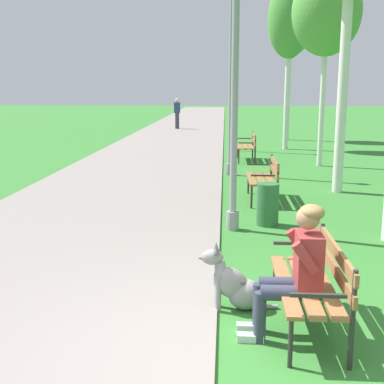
% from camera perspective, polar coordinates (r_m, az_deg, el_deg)
% --- Properties ---
extents(ground_plane, '(120.00, 120.00, 0.00)m').
position_cam_1_polar(ground_plane, '(4.51, 6.46, -18.35)').
color(ground_plane, '#33752D').
extents(paved_path, '(4.38, 60.00, 0.04)m').
position_cam_1_polar(paved_path, '(28.08, -0.95, 7.04)').
color(paved_path, gray).
rests_on(paved_path, ground).
extents(park_bench_near, '(0.55, 1.50, 0.85)m').
position_cam_1_polar(park_bench_near, '(4.94, 13.51, -9.28)').
color(park_bench_near, olive).
rests_on(park_bench_near, ground).
extents(park_bench_mid, '(0.55, 1.50, 0.85)m').
position_cam_1_polar(park_bench_mid, '(10.34, 8.13, 1.82)').
color(park_bench_mid, olive).
rests_on(park_bench_mid, ground).
extents(park_bench_far, '(0.55, 1.50, 0.85)m').
position_cam_1_polar(park_bench_far, '(15.95, 6.25, 5.28)').
color(park_bench_far, olive).
rests_on(park_bench_far, ground).
extents(person_seated_on_near_bench, '(0.74, 0.49, 1.25)m').
position_cam_1_polar(person_seated_on_near_bench, '(4.69, 11.44, -8.13)').
color(person_seated_on_near_bench, '#33384C').
rests_on(person_seated_on_near_bench, ground).
extents(dog_grey, '(0.83, 0.30, 0.71)m').
position_cam_1_polar(dog_grey, '(5.34, 4.82, -10.28)').
color(dog_grey, gray).
rests_on(dog_grey, ground).
extents(lamp_post_near, '(0.24, 0.24, 4.26)m').
position_cam_1_polar(lamp_post_near, '(7.98, 4.77, 11.24)').
color(lamp_post_near, gray).
rests_on(lamp_post_near, ground).
extents(lamp_post_mid, '(0.24, 0.24, 4.71)m').
position_cam_1_polar(lamp_post_mid, '(13.20, 4.35, 12.37)').
color(lamp_post_mid, gray).
rests_on(lamp_post_mid, ground).
extents(lamp_post_far, '(0.24, 0.24, 4.40)m').
position_cam_1_polar(lamp_post_far, '(18.46, 4.46, 11.65)').
color(lamp_post_far, gray).
rests_on(lamp_post_far, ground).
extents(birch_tree_fourth, '(1.91, 1.70, 5.46)m').
position_cam_1_polar(birch_tree_fourth, '(15.34, 14.73, 18.72)').
color(birch_tree_fourth, silver).
rests_on(birch_tree_fourth, ground).
extents(birch_tree_fifth, '(1.52, 1.42, 6.03)m').
position_cam_1_polar(birch_tree_fifth, '(19.32, 10.80, 18.31)').
color(birch_tree_fifth, silver).
rests_on(birch_tree_fifth, ground).
extents(birch_tree_sixth, '(1.80, 1.63, 5.71)m').
position_cam_1_polar(birch_tree_sixth, '(22.74, 10.86, 17.20)').
color(birch_tree_sixth, silver).
rests_on(birch_tree_sixth, ground).
extents(litter_bin, '(0.36, 0.36, 0.70)m').
position_cam_1_polar(litter_bin, '(8.53, 8.42, -1.37)').
color(litter_bin, '#2D6638').
rests_on(litter_bin, ground).
extents(pedestrian_distant, '(0.32, 0.22, 1.65)m').
position_cam_1_polar(pedestrian_distant, '(27.87, -1.67, 8.70)').
color(pedestrian_distant, '#383842').
rests_on(pedestrian_distant, ground).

